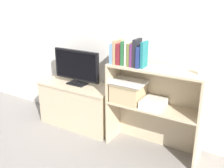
# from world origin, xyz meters

# --- Properties ---
(ground_plane) EXTENTS (16.00, 16.00, 0.00)m
(ground_plane) POSITION_xyz_m (0.00, 0.00, 0.00)
(ground_plane) COLOR gray
(wall_back) EXTENTS (10.00, 0.05, 2.40)m
(wall_back) POSITION_xyz_m (0.00, 0.41, 1.20)
(wall_back) COLOR silver
(wall_back) RESTS_ON ground_plane
(tv_stand) EXTENTS (0.91, 0.40, 0.52)m
(tv_stand) POSITION_xyz_m (-0.49, 0.19, 0.26)
(tv_stand) COLOR #CCB793
(tv_stand) RESTS_ON ground_plane
(tv) EXTENTS (0.58, 0.14, 0.40)m
(tv) POSITION_xyz_m (-0.49, 0.19, 0.73)
(tv) COLOR black
(tv) RESTS_ON tv_stand
(bookshelf_lower_tier) EXTENTS (0.92, 0.29, 0.48)m
(bookshelf_lower_tier) POSITION_xyz_m (0.47, 0.21, 0.30)
(bookshelf_lower_tier) COLOR #CCB793
(bookshelf_lower_tier) RESTS_ON ground_plane
(bookshelf_upper_tier) EXTENTS (0.92, 0.29, 0.38)m
(bookshelf_upper_tier) POSITION_xyz_m (0.47, 0.20, 0.73)
(bookshelf_upper_tier) COLOR #CCB793
(bookshelf_upper_tier) RESTS_ON bookshelf_lower_tier
(book_skyblue) EXTENTS (0.03, 0.16, 0.19)m
(book_skyblue) POSITION_xyz_m (0.06, 0.10, 0.96)
(book_skyblue) COLOR #709ECC
(book_skyblue) RESTS_ON bookshelf_upper_tier
(book_tan) EXTENTS (0.02, 0.16, 0.23)m
(book_tan) POSITION_xyz_m (0.09, 0.10, 0.98)
(book_tan) COLOR tan
(book_tan) RESTS_ON bookshelf_upper_tier
(book_maroon) EXTENTS (0.04, 0.13, 0.20)m
(book_maroon) POSITION_xyz_m (0.12, 0.10, 0.96)
(book_maroon) COLOR maroon
(book_maroon) RESTS_ON bookshelf_upper_tier
(book_forest) EXTENTS (0.04, 0.12, 0.23)m
(book_forest) POSITION_xyz_m (0.17, 0.10, 0.98)
(book_forest) COLOR #286638
(book_forest) RESTS_ON bookshelf_upper_tier
(book_ivory) EXTENTS (0.02, 0.13, 0.24)m
(book_ivory) POSITION_xyz_m (0.20, 0.10, 0.98)
(book_ivory) COLOR silver
(book_ivory) RESTS_ON bookshelf_upper_tier
(book_olive) EXTENTS (0.02, 0.13, 0.21)m
(book_olive) POSITION_xyz_m (0.23, 0.10, 0.97)
(book_olive) COLOR olive
(book_olive) RESTS_ON bookshelf_upper_tier
(book_plum) EXTENTS (0.03, 0.14, 0.21)m
(book_plum) POSITION_xyz_m (0.26, 0.10, 0.97)
(book_plum) COLOR #6B2D66
(book_plum) RESTS_ON bookshelf_upper_tier
(book_charcoal) EXTENTS (0.03, 0.14, 0.26)m
(book_charcoal) POSITION_xyz_m (0.29, 0.10, 0.99)
(book_charcoal) COLOR #232328
(book_charcoal) RESTS_ON bookshelf_upper_tier
(book_navy) EXTENTS (0.03, 0.16, 0.19)m
(book_navy) POSITION_xyz_m (0.33, 0.10, 0.96)
(book_navy) COLOR navy
(book_navy) RESTS_ON bookshelf_upper_tier
(book_teal) EXTENTS (0.03, 0.12, 0.24)m
(book_teal) POSITION_xyz_m (0.36, 0.10, 0.98)
(book_teal) COLOR #1E7075
(book_teal) RESTS_ON bookshelf_upper_tier
(baby_monitor) EXTENTS (0.05, 0.03, 0.13)m
(baby_monitor) POSITION_xyz_m (0.87, 0.15, 0.91)
(baby_monitor) COLOR white
(baby_monitor) RESTS_ON bookshelf_upper_tier
(storage_basket_left) EXTENTS (0.30, 0.26, 0.19)m
(storage_basket_left) POSITION_xyz_m (0.20, 0.13, 0.59)
(storage_basket_left) COLOR tan
(storage_basket_left) RESTS_ON bookshelf_lower_tier
(laptop) EXTENTS (0.35, 0.24, 0.02)m
(laptop) POSITION_xyz_m (0.20, 0.13, 0.68)
(laptop) COLOR white
(laptop) RESTS_ON storage_basket_left
(magazine_stack) EXTENTS (0.21, 0.25, 0.07)m
(magazine_stack) POSITION_xyz_m (0.47, 0.14, 0.52)
(magazine_stack) COLOR silver
(magazine_stack) RESTS_ON bookshelf_lower_tier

